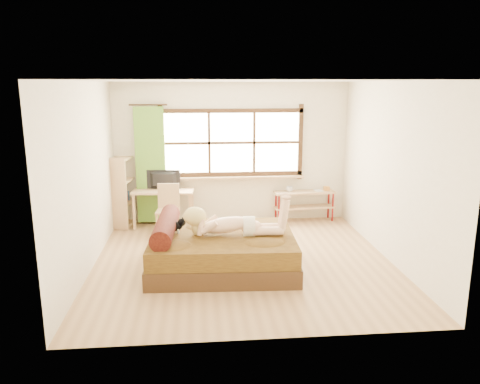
{
  "coord_description": "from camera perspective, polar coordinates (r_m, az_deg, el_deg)",
  "views": [
    {
      "loc": [
        -0.67,
        -6.71,
        2.66
      ],
      "look_at": [
        -0.03,
        0.2,
        1.05
      ],
      "focal_mm": 35.0,
      "sensor_mm": 36.0,
      "label": 1
    }
  ],
  "objects": [
    {
      "name": "wall_left",
      "position": [
        7.02,
        -18.21,
        1.65
      ],
      "size": [
        0.0,
        4.5,
        4.5
      ],
      "primitive_type": "plane",
      "rotation": [
        1.57,
        0.0,
        1.57
      ],
      "color": "silver",
      "rests_on": "floor"
    },
    {
      "name": "monitor",
      "position": [
        8.91,
        -9.37,
        1.45
      ],
      "size": [
        0.63,
        0.14,
        0.36
      ],
      "primitive_type": "imported",
      "rotation": [
        0.0,
        0.0,
        3.05
      ],
      "color": "black",
      "rests_on": "desk"
    },
    {
      "name": "pipe_shelf",
      "position": [
        9.3,
        7.93,
        -0.87
      ],
      "size": [
        1.21,
        0.39,
        0.68
      ],
      "rotation": [
        0.0,
        0.0,
        0.08
      ],
      "color": "tan",
      "rests_on": "floor"
    },
    {
      "name": "bed",
      "position": [
        6.93,
        -2.57,
        -7.0
      ],
      "size": [
        2.17,
        1.77,
        0.8
      ],
      "rotation": [
        0.0,
        0.0,
        -0.05
      ],
      "color": "#2F200E",
      "rests_on": "floor"
    },
    {
      "name": "floor",
      "position": [
        7.25,
        0.38,
        -8.45
      ],
      "size": [
        4.5,
        4.5,
        0.0
      ],
      "primitive_type": "plane",
      "color": "#9E754C",
      "rests_on": "ground"
    },
    {
      "name": "bookshelf",
      "position": [
        9.1,
        -14.08,
        0.11
      ],
      "size": [
        0.43,
        0.63,
        1.34
      ],
      "rotation": [
        0.0,
        0.0,
        -0.18
      ],
      "color": "tan",
      "rests_on": "floor"
    },
    {
      "name": "wall_front",
      "position": [
        4.7,
        3.12,
        -3.16
      ],
      "size": [
        4.5,
        0.0,
        4.5
      ],
      "primitive_type": "plane",
      "rotation": [
        -1.57,
        0.0,
        0.0
      ],
      "color": "silver",
      "rests_on": "floor"
    },
    {
      "name": "wall_back",
      "position": [
        9.08,
        -1.02,
        4.78
      ],
      "size": [
        4.5,
        0.0,
        4.5
      ],
      "primitive_type": "plane",
      "rotation": [
        1.57,
        0.0,
        0.0
      ],
      "color": "silver",
      "rests_on": "floor"
    },
    {
      "name": "curtain",
      "position": [
        9.01,
        -10.84,
        3.2
      ],
      "size": [
        0.55,
        0.1,
        2.2
      ],
      "primitive_type": "cube",
      "color": "#4D8223",
      "rests_on": "wall_back"
    },
    {
      "name": "ceiling",
      "position": [
        6.74,
        0.41,
        13.41
      ],
      "size": [
        4.5,
        4.5,
        0.0
      ],
      "primitive_type": "plane",
      "rotation": [
        3.14,
        0.0,
        0.0
      ],
      "color": "white",
      "rests_on": "wall_back"
    },
    {
      "name": "wall_right",
      "position": [
        7.44,
        17.93,
        2.28
      ],
      "size": [
        0.0,
        4.5,
        4.5
      ],
      "primitive_type": "plane",
      "rotation": [
        1.57,
        0.0,
        -1.57
      ],
      "color": "silver",
      "rests_on": "floor"
    },
    {
      "name": "window",
      "position": [
        9.03,
        -1.01,
        5.75
      ],
      "size": [
        2.8,
        0.16,
        1.46
      ],
      "color": "#FFEDBF",
      "rests_on": "wall_back"
    },
    {
      "name": "book",
      "position": [
        9.31,
        9.09,
        0.15
      ],
      "size": [
        0.16,
        0.21,
        0.02
      ],
      "primitive_type": "imported",
      "rotation": [
        0.0,
        0.0,
        0.08
      ],
      "color": "gray",
      "rests_on": "pipe_shelf"
    },
    {
      "name": "cup",
      "position": [
        9.19,
        6.08,
        0.36
      ],
      "size": [
        0.14,
        0.14,
        0.1
      ],
      "primitive_type": "imported",
      "rotation": [
        0.0,
        0.0,
        0.08
      ],
      "color": "gray",
      "rests_on": "pipe_shelf"
    },
    {
      "name": "woman",
      "position": [
        6.72,
        -0.87,
        -2.67
      ],
      "size": [
        1.49,
        0.49,
        0.63
      ],
      "primitive_type": null,
      "rotation": [
        0.0,
        0.0,
        -0.05
      ],
      "color": "beige",
      "rests_on": "bed"
    },
    {
      "name": "kitten",
      "position": [
        6.91,
        -8.19,
        -3.99
      ],
      "size": [
        0.32,
        0.14,
        0.25
      ],
      "primitive_type": null,
      "rotation": [
        0.0,
        0.0,
        -0.05
      ],
      "color": "black",
      "rests_on": "bed"
    },
    {
      "name": "chair",
      "position": [
        8.59,
        -8.75,
        -1.68
      ],
      "size": [
        0.43,
        0.43,
        0.89
      ],
      "rotation": [
        0.0,
        0.0,
        -0.09
      ],
      "color": "tan",
      "rests_on": "floor"
    },
    {
      "name": "desk",
      "position": [
        8.92,
        -9.33,
        -0.34
      ],
      "size": [
        1.18,
        0.62,
        0.71
      ],
      "rotation": [
        0.0,
        0.0,
        -0.09
      ],
      "color": "tan",
      "rests_on": "floor"
    }
  ]
}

